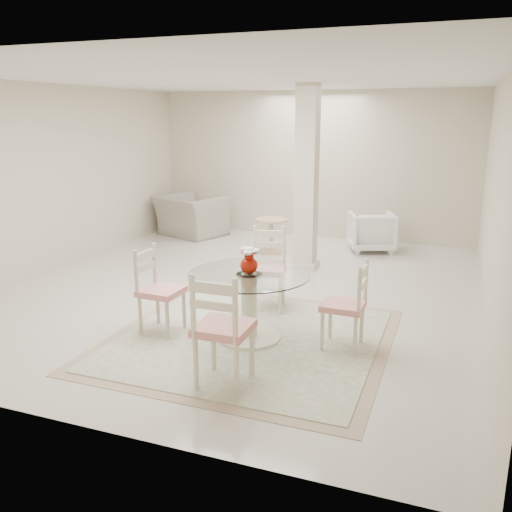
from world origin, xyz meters
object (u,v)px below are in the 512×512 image
(column, at_px, (307,179))
(dining_chair_south, at_px, (220,321))
(dining_chair_north, at_px, (268,262))
(armchair_white, at_px, (371,231))
(red_vase, at_px, (249,261))
(dining_table, at_px, (249,306))
(dining_chair_west, at_px, (156,284))
(dining_chair_east, at_px, (350,299))
(side_table, at_px, (271,237))
(recliner_taupe, at_px, (191,216))

(column, xyz_separation_m, dining_chair_south, (0.34, -3.86, -0.75))
(dining_chair_north, xyz_separation_m, armchair_white, (0.72, 3.27, -0.23))
(red_vase, bearing_deg, armchair_white, 82.41)
(dining_table, xyz_separation_m, dining_chair_west, (-1.01, -0.13, 0.17))
(column, distance_m, dining_table, 3.02)
(dining_chair_north, relative_size, dining_chair_west, 1.05)
(column, relative_size, armchair_white, 3.66)
(column, relative_size, dining_chair_east, 2.71)
(dining_chair_north, bearing_deg, dining_table, -93.44)
(column, distance_m, red_vase, 2.90)
(dining_chair_south, bearing_deg, armchair_white, -95.81)
(side_table, bearing_deg, recliner_taupe, 159.95)
(dining_table, relative_size, dining_chair_north, 1.15)
(dining_table, distance_m, dining_chair_north, 1.04)
(dining_chair_north, relative_size, dining_chair_south, 0.95)
(column, distance_m, armchair_white, 1.91)
(red_vase, xyz_separation_m, dining_chair_south, (0.14, -1.01, -0.25))
(dining_table, distance_m, side_table, 3.75)
(column, height_order, dining_table, column)
(red_vase, height_order, side_table, red_vase)
(dining_chair_east, bearing_deg, side_table, -148.78)
(dining_chair_west, height_order, recliner_taupe, dining_chair_west)
(dining_chair_east, distance_m, dining_chair_north, 1.45)
(column, bearing_deg, dining_chair_west, -105.09)
(red_vase, bearing_deg, dining_chair_north, 98.60)
(column, xyz_separation_m, dining_chair_north, (0.05, -1.84, -0.78))
(column, bearing_deg, recliner_taupe, 151.66)
(armchair_white, bearing_deg, red_vase, 61.82)
(dining_chair_north, height_order, dining_chair_west, dining_chair_north)
(red_vase, relative_size, dining_chair_east, 0.27)
(dining_chair_north, bearing_deg, side_table, 96.21)
(red_vase, height_order, armchair_white, red_vase)
(dining_chair_south, xyz_separation_m, recliner_taupe, (-3.00, 5.30, -0.21))
(dining_table, bearing_deg, dining_chair_south, -82.22)
(dining_chair_south, bearing_deg, recliner_taupe, -61.59)
(dining_chair_north, bearing_deg, dining_chair_south, -93.83)
(dining_chair_east, height_order, dining_chair_north, dining_chair_north)
(column, relative_size, red_vase, 9.86)
(dining_chair_north, relative_size, side_table, 1.90)
(dining_chair_west, xyz_separation_m, recliner_taupe, (-1.86, 4.42, -0.16))
(dining_table, height_order, dining_chair_west, dining_chair_west)
(armchair_white, distance_m, side_table, 1.71)
(dining_table, height_order, dining_chair_east, dining_chair_east)
(dining_chair_east, height_order, recliner_taupe, dining_chair_east)
(dining_chair_east, distance_m, side_table, 4.02)
(armchair_white, bearing_deg, dining_chair_west, 49.73)
(side_table, bearing_deg, dining_chair_north, -71.80)
(dining_chair_north, xyz_separation_m, recliner_taupe, (-2.71, 3.28, -0.18))
(recliner_taupe, bearing_deg, dining_table, 143.18)
(dining_chair_west, bearing_deg, side_table, 2.73)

